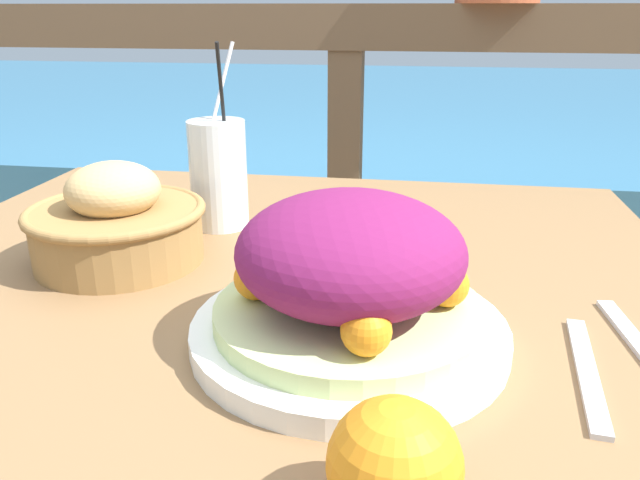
% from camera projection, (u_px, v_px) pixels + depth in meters
% --- Properties ---
extents(patio_table, '(0.97, 0.88, 0.74)m').
position_uv_depth(patio_table, '(272.00, 353.00, 0.75)').
color(patio_table, olive).
rests_on(patio_table, ground_plane).
extents(railing_fence, '(2.80, 0.08, 1.03)m').
position_uv_depth(railing_fence, '(346.00, 128.00, 1.36)').
color(railing_fence, brown).
rests_on(railing_fence, ground_plane).
extents(sea_backdrop, '(12.00, 4.00, 0.53)m').
position_uv_depth(sea_backdrop, '(393.00, 138.00, 3.85)').
color(sea_backdrop, teal).
rests_on(sea_backdrop, ground_plane).
extents(salad_plate, '(0.29, 0.29, 0.14)m').
position_uv_depth(salad_plate, '(350.00, 281.00, 0.55)').
color(salad_plate, white).
rests_on(salad_plate, patio_table).
extents(drink_glass, '(0.08, 0.08, 0.25)m').
position_uv_depth(drink_glass, '(219.00, 174.00, 0.85)').
color(drink_glass, silver).
rests_on(drink_glass, patio_table).
extents(bread_basket, '(0.21, 0.21, 0.12)m').
position_uv_depth(bread_basket, '(117.00, 223.00, 0.74)').
color(bread_basket, olive).
rests_on(bread_basket, patio_table).
extents(fork, '(0.03, 0.18, 0.00)m').
position_uv_depth(fork, '(587.00, 371.00, 0.52)').
color(fork, silver).
rests_on(fork, patio_table).
extents(knife, '(0.03, 0.18, 0.00)m').
position_uv_depth(knife, '(640.00, 347.00, 0.56)').
color(knife, silver).
rests_on(knife, patio_table).
extents(orange_near_basket, '(0.08, 0.08, 0.08)m').
position_uv_depth(orange_near_basket, '(394.00, 465.00, 0.36)').
color(orange_near_basket, orange).
rests_on(orange_near_basket, patio_table).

